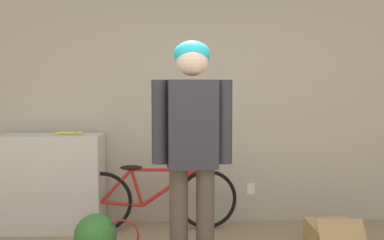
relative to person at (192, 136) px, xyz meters
name	(u,v)px	position (x,y,z in m)	size (l,w,h in m)	color
wall_back	(200,100)	(0.12, 1.53, 0.21)	(8.00, 0.07, 2.60)	#B7AD99
side_shelf	(51,182)	(-1.39, 1.25, -0.60)	(1.04, 0.44, 0.97)	beige
person	(192,136)	(0.00, 0.00, 0.00)	(0.59, 0.27, 1.78)	#4C4238
bicycle	(155,198)	(-0.34, 1.19, -0.75)	(1.66, 0.46, 0.68)	black
banana	(69,133)	(-1.19, 1.23, -0.10)	(0.30, 0.08, 0.04)	#EAD64C
cardboard_box	(333,234)	(1.31, 0.74, -0.99)	(0.43, 0.52, 0.28)	tan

